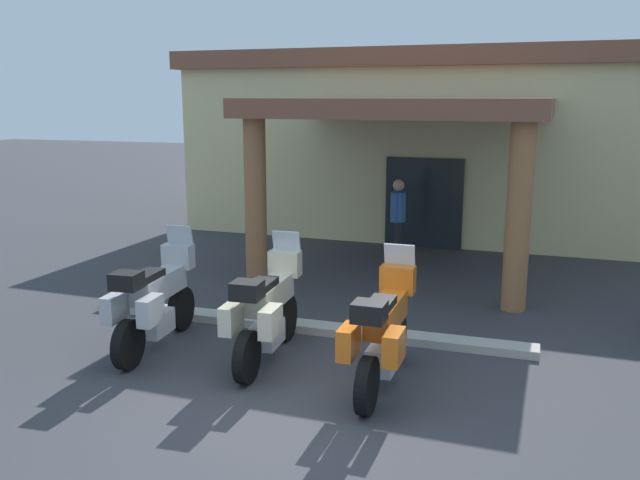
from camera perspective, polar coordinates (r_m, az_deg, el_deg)
name	(u,v)px	position (r m, az deg, el deg)	size (l,w,h in m)	color
ground_plane	(289,412)	(7.77, -2.63, -14.38)	(80.00, 80.00, 0.00)	#38383D
motel_building	(444,141)	(18.17, 10.46, 8.31)	(13.23, 10.40, 4.59)	beige
motorcycle_silver	(155,300)	(9.61, -13.88, -5.01)	(0.73, 2.21, 1.61)	black
motorcycle_cream	(267,310)	(8.94, -4.53, -5.97)	(0.72, 2.21, 1.61)	black
motorcycle_orange	(383,332)	(8.15, 5.39, -7.80)	(0.70, 2.21, 1.61)	black
pedestrian	(398,214)	(14.27, 6.63, 2.17)	(0.32, 0.49, 1.77)	black
curb_strip	(299,326)	(10.26, -1.76, -7.31)	(6.95, 0.36, 0.12)	#ADA89E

